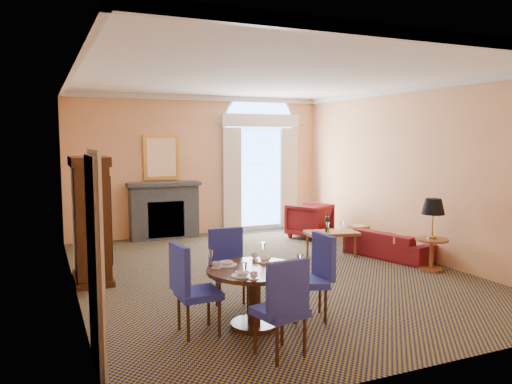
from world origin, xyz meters
name	(u,v)px	position (x,y,z in m)	size (l,w,h in m)	color
ground	(268,273)	(0.00, 0.00, 0.00)	(7.50, 7.50, 0.00)	#101235
room_envelope	(251,122)	(-0.03, 0.67, 2.51)	(6.04, 7.52, 3.45)	#F1AD73
armoire	(91,222)	(-2.72, 0.66, 0.94)	(0.56, 0.99, 1.95)	#32180B
dining_table	(254,283)	(-1.16, -2.11, 0.53)	(1.13, 1.13, 0.91)	#32180B
dining_chair_north	(229,263)	(-1.19, -1.33, 0.59)	(0.56, 0.56, 1.04)	#272E99
dining_chair_south	(284,302)	(-1.24, -3.03, 0.59)	(0.55, 0.55, 1.04)	#272E99
dining_chair_east	(316,271)	(-0.34, -2.12, 0.59)	(0.59, 0.59, 1.04)	#272E99
dining_chair_west	(189,283)	(-1.92, -2.02, 0.59)	(0.51, 0.50, 1.04)	#272E99
sofa	(389,244)	(2.55, 0.08, 0.25)	(1.71, 0.67, 0.50)	maroon
armchair	(309,220)	(2.12, 2.35, 0.39)	(0.83, 0.85, 0.77)	maroon
coffee_table	(331,233)	(1.56, 0.53, 0.45)	(1.05, 0.72, 0.85)	brown
side_table	(433,225)	(2.60, -0.96, 0.78)	(0.54, 0.54, 1.19)	brown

